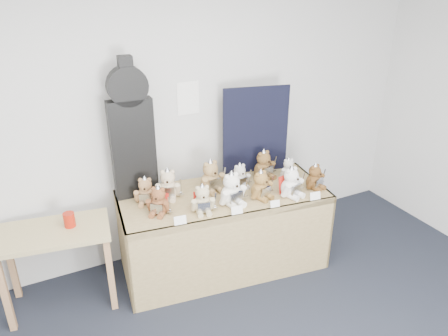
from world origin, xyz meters
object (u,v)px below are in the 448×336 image
display_table (226,214)px  teddy_front_far_left (159,201)px  teddy_back_centre_left (211,177)px  teddy_back_left (168,185)px  teddy_back_far_left (146,192)px  teddy_front_end (315,178)px  teddy_front_right (261,186)px  teddy_back_end (288,169)px  red_cup (69,220)px  guitar_case (132,131)px  teddy_back_centre_right (240,177)px  teddy_front_centre (232,190)px  teddy_front_far_right (291,183)px  teddy_back_right (264,166)px  side_table (55,244)px  teddy_front_left (203,200)px

display_table → teddy_front_far_left: teddy_front_far_left is taller
display_table → teddy_back_centre_left: size_ratio=5.93×
teddy_back_left → teddy_back_far_left: 0.20m
teddy_front_far_left → teddy_front_end: size_ratio=1.04×
teddy_front_right → teddy_back_end: bearing=10.8°
red_cup → teddy_back_centre_left: (1.22, -0.03, 0.12)m
guitar_case → teddy_front_far_left: guitar_case is taller
display_table → teddy_back_far_left: bearing=168.2°
teddy_front_far_left → red_cup: bearing=-159.3°
teddy_back_centre_left → teddy_back_centre_right: size_ratio=1.29×
teddy_front_right → teddy_front_centre: bearing=160.5°
teddy_back_left → teddy_back_end: bearing=16.1°
red_cup → teddy_back_left: bearing=1.0°
teddy_front_far_right → teddy_back_end: size_ratio=1.38×
teddy_front_far_left → teddy_front_centre: (0.60, -0.13, 0.02)m
display_table → teddy_back_centre_right: size_ratio=7.66×
teddy_front_far_right → teddy_front_end: teddy_front_far_right is taller
teddy_front_right → teddy_front_end: (0.52, -0.06, -0.01)m
guitar_case → teddy_back_right: guitar_case is taller
display_table → guitar_case: guitar_case is taller
side_table → teddy_back_left: bearing=9.9°
display_table → teddy_back_right: (0.50, 0.20, 0.28)m
red_cup → teddy_front_left: 1.06m
guitar_case → teddy_back_end: 1.49m
teddy_back_centre_left → teddy_back_left: bearing=165.4°
teddy_back_centre_left → teddy_front_right: bearing=-52.1°
teddy_front_right → teddy_front_far_right: 0.27m
teddy_back_end → display_table: bearing=-160.3°
teddy_front_end → side_table: bearing=153.4°
teddy_front_centre → teddy_front_end: teddy_front_centre is taller
teddy_back_left → teddy_back_centre_left: (0.39, -0.05, 0.01)m
teddy_front_far_left → teddy_front_far_right: teddy_front_far_right is taller
teddy_front_centre → teddy_back_left: (-0.44, 0.35, -0.01)m
teddy_front_end → teddy_back_centre_right: size_ratio=1.04×
teddy_back_centre_left → teddy_back_end: 0.77m
teddy_back_left → teddy_back_centre_left: teddy_back_centre_left is taller
side_table → teddy_back_right: 1.93m
teddy_front_end → teddy_back_left: size_ratio=0.87×
side_table → teddy_front_far_left: (0.81, -0.20, 0.28)m
teddy_front_far_right → teddy_back_centre_right: size_ratio=1.22×
teddy_front_far_left → teddy_front_centre: teddy_front_centre is taller
teddy_back_centre_right → teddy_back_end: teddy_back_centre_right is taller
teddy_front_right → teddy_back_end: teddy_front_right is taller
teddy_back_centre_right → teddy_back_far_left: (-0.85, 0.09, 0.01)m
red_cup → teddy_front_centre: (1.27, -0.33, 0.12)m
teddy_front_far_left → teddy_back_far_left: size_ratio=1.01×
teddy_front_far_left → teddy_back_end: teddy_front_far_left is taller
side_table → teddy_back_right: (1.91, -0.02, 0.29)m
red_cup → display_table: bearing=-9.6°
teddy_front_far_right → teddy_back_far_left: size_ratio=1.14×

